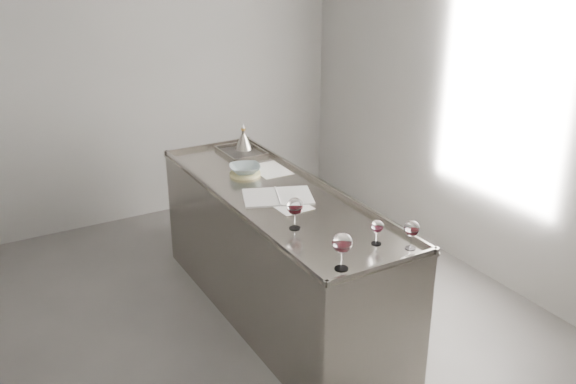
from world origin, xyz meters
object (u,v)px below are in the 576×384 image
wine_glass_right (412,229)px  counter (277,255)px  wine_glass_middle (295,207)px  wine_funnel (244,141)px  wine_glass_left (342,244)px  notebook (278,197)px  wine_glass_small (377,227)px  ceramic_bowl (245,169)px

wine_glass_right → counter: bearing=104.3°
counter → wine_glass_middle: 0.82m
counter → wine_funnel: bearing=76.6°
wine_glass_middle → wine_glass_right: bearing=-51.8°
wine_glass_left → wine_glass_right: size_ratio=1.23×
wine_glass_middle → counter: bearing=72.6°
wine_glass_right → notebook: (-0.29, 1.03, -0.12)m
notebook → wine_glass_small: bearing=-58.1°
wine_glass_small → ceramic_bowl: (-0.16, 1.39, -0.06)m
counter → wine_glass_right: wine_glass_right is taller
counter → wine_glass_small: 1.11m
ceramic_bowl → wine_funnel: 0.61m
wine_funnel → wine_glass_right: bearing=-89.0°
wine_glass_middle → notebook: bearing=73.2°
wine_glass_left → wine_funnel: bearing=78.1°
wine_glass_left → notebook: size_ratio=0.39×
notebook → wine_funnel: bearing=97.8°
wine_glass_small → ceramic_bowl: size_ratio=0.66×
wine_glass_middle → ceramic_bowl: wine_glass_middle is taller
wine_glass_left → wine_glass_middle: bearing=86.2°
wine_glass_left → wine_glass_right: bearing=-0.0°
counter → wine_glass_left: (-0.20, -1.08, 0.62)m
wine_glass_right → wine_glass_small: bearing=132.6°
wine_glass_small → notebook: size_ratio=0.28×
wine_glass_middle → wine_funnel: wine_funnel is taller
counter → wine_glass_middle: size_ratio=12.12×
wine_glass_middle → wine_glass_right: wine_glass_middle is taller
wine_glass_right → wine_funnel: bearing=91.0°
notebook → ceramic_bowl: (-0.00, 0.50, 0.04)m
counter → wine_funnel: size_ratio=10.85×
wine_glass_middle → wine_funnel: (0.40, 1.53, -0.07)m
ceramic_bowl → wine_funnel: (0.26, 0.55, 0.02)m
wine_glass_small → wine_funnel: bearing=87.1°
counter → ceramic_bowl: (-0.02, 0.45, 0.52)m
counter → notebook: 0.48m
wine_glass_right → wine_glass_left: bearing=180.0°
wine_glass_right → ceramic_bowl: bearing=100.9°
wine_glass_middle → wine_funnel: 1.58m
wine_glass_right → wine_funnel: 2.08m
wine_glass_small → notebook: bearing=100.3°
wine_glass_middle → wine_glass_small: bearing=-53.5°
counter → wine_glass_right: bearing=-75.7°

